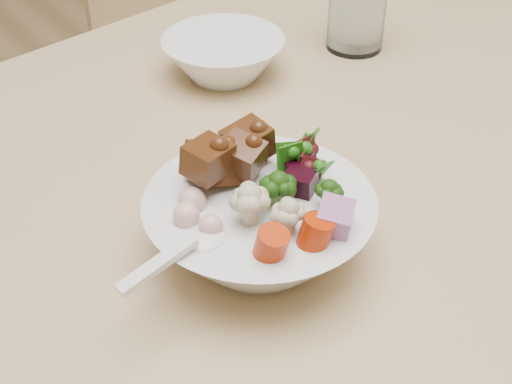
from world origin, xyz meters
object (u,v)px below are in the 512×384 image
Objects in this scene: side_bowl at (224,57)px; water_glass at (358,5)px; food_bowl at (260,221)px; chair_far at (199,24)px; dining_table at (398,141)px.

water_glass is at bearing -10.47° from side_bowl.
food_bowl is 1.55× the size of water_glass.
chair_far is 4.33× the size of food_bowl.
water_glass is (-0.10, -0.60, 0.28)m from chair_far.
chair_far is 5.70× the size of side_bowl.
chair_far is at bearing 80.66° from water_glass.
dining_table is 10.31× the size of side_bowl.
dining_table is 7.83× the size of food_bowl.
food_bowl is (-0.46, -0.87, 0.25)m from chair_far.
side_bowl is (-0.20, 0.04, -0.04)m from water_glass.
side_bowl is at bearing 125.15° from dining_table.
food_bowl is at bearing -112.52° from chair_far.
food_bowl reaches higher than dining_table.
water_glass is at bearing -93.97° from chair_far.
water_glass is (0.36, 0.27, 0.03)m from food_bowl.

